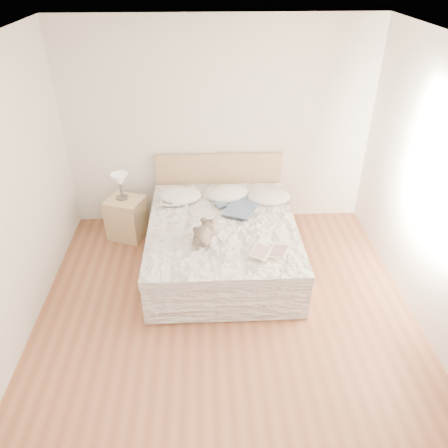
{
  "coord_description": "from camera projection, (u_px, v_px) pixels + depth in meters",
  "views": [
    {
      "loc": [
        -0.19,
        -3.19,
        3.31
      ],
      "look_at": [
        0.02,
        1.05,
        0.62
      ],
      "focal_mm": 35.0,
      "sensor_mm": 36.0,
      "label": 1
    }
  ],
  "objects": [
    {
      "name": "childrens_book",
      "position": [
        270.0,
        252.0,
        4.55
      ],
      "size": [
        0.46,
        0.4,
        0.03
      ],
      "primitive_type": "cube",
      "rotation": [
        0.0,
        0.0,
        -0.42
      ],
      "color": "#F8EDC7",
      "rests_on": "bed"
    },
    {
      "name": "pillow_right",
      "position": [
        268.0,
        197.0,
        5.54
      ],
      "size": [
        0.57,
        0.4,
        0.17
      ],
      "primitive_type": "ellipsoid",
      "rotation": [
        0.0,
        0.0,
        -0.03
      ],
      "color": "silver",
      "rests_on": "bed"
    },
    {
      "name": "photo_book",
      "position": [
        175.0,
        201.0,
        5.46
      ],
      "size": [
        0.36,
        0.26,
        0.03
      ],
      "primitive_type": "cube",
      "rotation": [
        0.0,
        0.0,
        -0.06
      ],
      "color": "white",
      "rests_on": "bed"
    },
    {
      "name": "blouse",
      "position": [
        242.0,
        207.0,
        5.33
      ],
      "size": [
        0.73,
        0.75,
        0.02
      ],
      "primitive_type": null,
      "rotation": [
        0.0,
        0.0,
        -0.44
      ],
      "color": "#334261",
      "rests_on": "bed"
    },
    {
      "name": "window",
      "position": [
        441.0,
        186.0,
        4.03
      ],
      "size": [
        0.02,
        1.3,
        1.1
      ],
      "primitive_type": "cube",
      "color": "white",
      "rests_on": "wall_right"
    },
    {
      "name": "bed",
      "position": [
        222.0,
        240.0,
        5.31
      ],
      "size": [
        1.72,
        2.14,
        1.0
      ],
      "color": "tan",
      "rests_on": "floor"
    },
    {
      "name": "teddy_bear",
      "position": [
        203.0,
        240.0,
        4.71
      ],
      "size": [
        0.32,
        0.4,
        0.18
      ],
      "primitive_type": null,
      "rotation": [
        0.0,
        0.0,
        -0.25
      ],
      "color": "brown",
      "rests_on": "bed"
    },
    {
      "name": "pillow_middle",
      "position": [
        228.0,
        194.0,
        5.6
      ],
      "size": [
        0.64,
        0.54,
        0.16
      ],
      "primitive_type": "ellipsoid",
      "rotation": [
        0.0,
        0.0,
        0.32
      ],
      "color": "white",
      "rests_on": "bed"
    },
    {
      "name": "nightstand",
      "position": [
        127.0,
        218.0,
        5.79
      ],
      "size": [
        0.56,
        0.53,
        0.56
      ],
      "primitive_type": "cube",
      "rotation": [
        0.0,
        0.0,
        -0.35
      ],
      "color": "tan",
      "rests_on": "floor"
    },
    {
      "name": "ceiling",
      "position": [
        229.0,
        52.0,
        3.03
      ],
      "size": [
        4.0,
        4.5,
        0.0
      ],
      "primitive_type": "cube",
      "color": "white",
      "rests_on": "ground"
    },
    {
      "name": "table_lamp",
      "position": [
        120.0,
        181.0,
        5.54
      ],
      "size": [
        0.24,
        0.24,
        0.35
      ],
      "color": "#4B4541",
      "rests_on": "nightstand"
    },
    {
      "name": "floor",
      "position": [
        227.0,
        330.0,
        4.47
      ],
      "size": [
        4.0,
        4.5,
        0.0
      ],
      "primitive_type": "cube",
      "color": "brown",
      "rests_on": "ground"
    },
    {
      "name": "pillow_left",
      "position": [
        180.0,
        196.0,
        5.55
      ],
      "size": [
        0.57,
        0.42,
        0.16
      ],
      "primitive_type": "ellipsoid",
      "rotation": [
        0.0,
        0.0,
        0.06
      ],
      "color": "white",
      "rests_on": "bed"
    },
    {
      "name": "wall_back",
      "position": [
        218.0,
        127.0,
        5.65
      ],
      "size": [
        4.0,
        0.02,
        2.7
      ],
      "primitive_type": "cube",
      "color": "white",
      "rests_on": "ground"
    }
  ]
}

